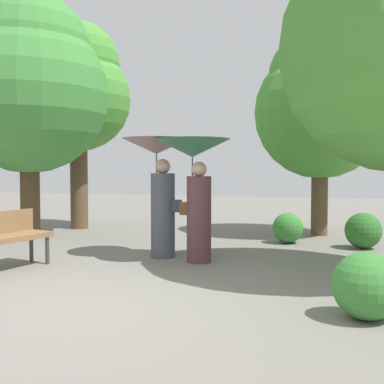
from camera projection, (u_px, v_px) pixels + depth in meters
The scene contains 9 objects.
ground_plane at pixel (104, 302), 5.12m from camera, with size 40.00×40.00×0.00m, color slate.
person_left at pixel (159, 174), 7.70m from camera, with size 1.13×1.13×1.95m.
person_right at pixel (195, 172), 7.29m from camera, with size 1.19×1.19×1.92m.
tree_near_left at pixel (78, 88), 11.34m from camera, with size 2.53×2.53×5.01m.
tree_mid_left at pixel (28, 82), 9.84m from camera, with size 3.33×3.33×5.17m.
tree_mid_right at pixel (321, 102), 10.19m from camera, with size 2.86×2.86×4.53m.
bush_path_right at pixel (366, 286), 4.51m from camera, with size 0.66×0.66×0.66m, color #387F33.
bush_behind_bench at pixel (363, 231), 8.54m from camera, with size 0.66×0.66×0.66m, color #2D6B28.
bush_far_side at pixel (288, 228), 9.18m from camera, with size 0.60×0.60×0.60m, color #387F33.
Camera 1 is at (2.45, -4.52, 1.45)m, focal length 43.96 mm.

